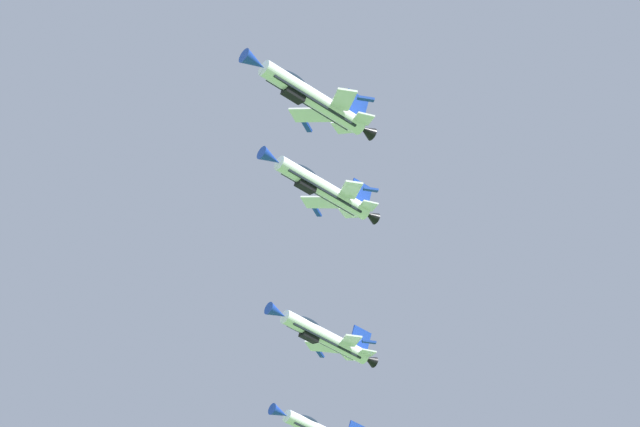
{
  "coord_description": "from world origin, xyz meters",
  "views": [
    {
      "loc": [
        5.06,
        -2.28,
        1.89
      ],
      "look_at": [
        -19.1,
        101.55,
        101.02
      ],
      "focal_mm": 77.13,
      "sensor_mm": 36.0,
      "label": 1
    }
  ],
  "objects": [
    {
      "name": "fighter_jet_right_wing",
      "position": [
        -18.64,
        100.08,
        103.44
      ],
      "size": [
        11.73,
        13.56,
        4.85
      ],
      "rotation": [
        0.0,
        -0.35,
        2.49
      ],
      "color": "white"
    },
    {
      "name": "fighter_jet_left_wing",
      "position": [
        -15.82,
        83.57,
        99.29
      ],
      "size": [
        11.7,
        13.56,
        4.93
      ],
      "rotation": [
        0.0,
        -0.37,
        2.49
      ],
      "color": "white"
    },
    {
      "name": "fighter_jet_left_outer",
      "position": [
        -22.95,
        119.88,
        99.11
      ],
      "size": [
        11.69,
        13.56,
        4.96
      ],
      "rotation": [
        0.0,
        -0.38,
        2.49
      ],
      "color": "white"
    }
  ]
}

